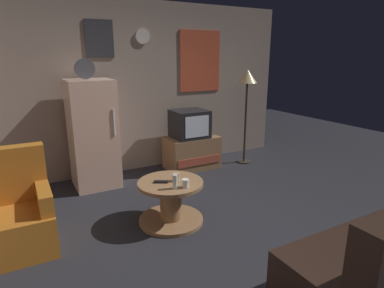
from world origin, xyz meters
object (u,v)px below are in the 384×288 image
object	(u,v)px
coffee_table	(171,202)
armchair	(14,215)
mug_ceramic_tan	(176,177)
fridge	(93,134)
tv_stand	(192,152)
crt_tv	(190,124)
standing_lamp	(247,84)
remote_control	(161,182)
mug_ceramic_white	(185,183)
wine_glass	(175,182)

from	to	relation	value
coffee_table	armchair	xyz separation A→B (m)	(-1.53, 0.26, 0.10)
armchair	mug_ceramic_tan	bearing A→B (deg)	-9.66
fridge	armchair	xyz separation A→B (m)	(-1.04, -1.23, -0.42)
tv_stand	crt_tv	size ratio (longest dim) A/B	1.56
standing_lamp	armchair	distance (m)	3.83
coffee_table	remote_control	bearing A→B (deg)	168.84
fridge	coffee_table	xyz separation A→B (m)	(0.48, -1.49, -0.51)
mug_ceramic_white	armchair	size ratio (longest dim) A/B	0.09
fridge	mug_ceramic_white	xyz separation A→B (m)	(0.55, -1.71, -0.23)
fridge	remote_control	distance (m)	1.54
standing_lamp	remote_control	size ratio (longest dim) A/B	10.60
mug_ceramic_tan	tv_stand	bearing A→B (deg)	55.91
fridge	standing_lamp	xyz separation A→B (m)	(2.50, -0.20, 0.60)
standing_lamp	fridge	bearing A→B (deg)	175.44
wine_glass	remote_control	bearing A→B (deg)	106.83
crt_tv	armchair	bearing A→B (deg)	-154.52
wine_glass	mug_ceramic_tan	distance (m)	0.21
coffee_table	mug_ceramic_white	bearing A→B (deg)	-72.71
fridge	tv_stand	bearing A→B (deg)	-0.38
tv_stand	remote_control	bearing A→B (deg)	-128.92
standing_lamp	wine_glass	size ratio (longest dim) A/B	10.60
crt_tv	mug_ceramic_tan	world-z (taller)	crt_tv
tv_stand	fridge	bearing A→B (deg)	179.62
mug_ceramic_white	remote_control	distance (m)	0.30
mug_ceramic_tan	crt_tv	bearing A→B (deg)	56.94
crt_tv	standing_lamp	distance (m)	1.17
coffee_table	remote_control	xyz separation A→B (m)	(-0.10, 0.02, 0.25)
tv_stand	mug_ceramic_white	size ratio (longest dim) A/B	9.33
wine_glass	tv_stand	bearing A→B (deg)	56.41
crt_tv	standing_lamp	bearing A→B (deg)	-10.88
wine_glass	coffee_table	bearing A→B (deg)	79.01
mug_ceramic_white	remote_control	size ratio (longest dim) A/B	0.60
tv_stand	mug_ceramic_tan	world-z (taller)	mug_ceramic_tan
armchair	remote_control	bearing A→B (deg)	-9.53
tv_stand	armchair	world-z (taller)	armchair
crt_tv	wine_glass	distance (m)	2.00
standing_lamp	coffee_table	bearing A→B (deg)	-147.32
remote_control	armchair	bearing A→B (deg)	-158.90
crt_tv	remote_control	size ratio (longest dim) A/B	3.60
fridge	wine_glass	distance (m)	1.76
crt_tv	remote_control	bearing A→B (deg)	-127.99
wine_glass	armchair	distance (m)	1.57
tv_stand	armchair	distance (m)	2.88
wine_glass	mug_ceramic_tan	bearing A→B (deg)	60.68
wine_glass	mug_ceramic_white	world-z (taller)	wine_glass
fridge	mug_ceramic_tan	bearing A→B (deg)	-69.98
coffee_table	wine_glass	world-z (taller)	wine_glass
crt_tv	mug_ceramic_white	world-z (taller)	crt_tv
coffee_table	remote_control	world-z (taller)	remote_control
fridge	mug_ceramic_white	bearing A→B (deg)	-72.17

